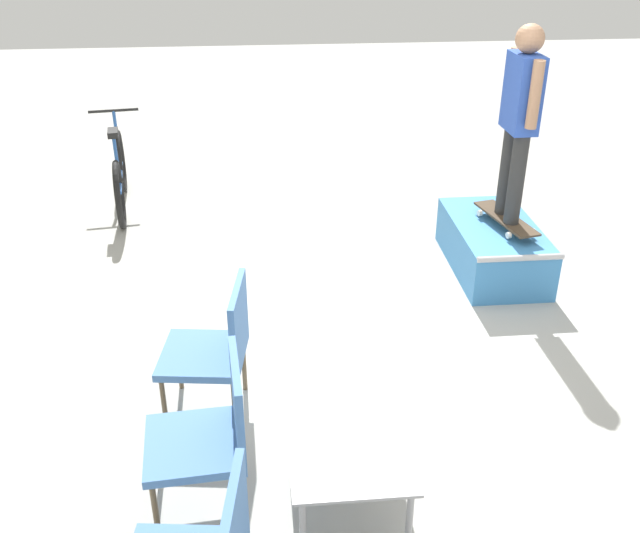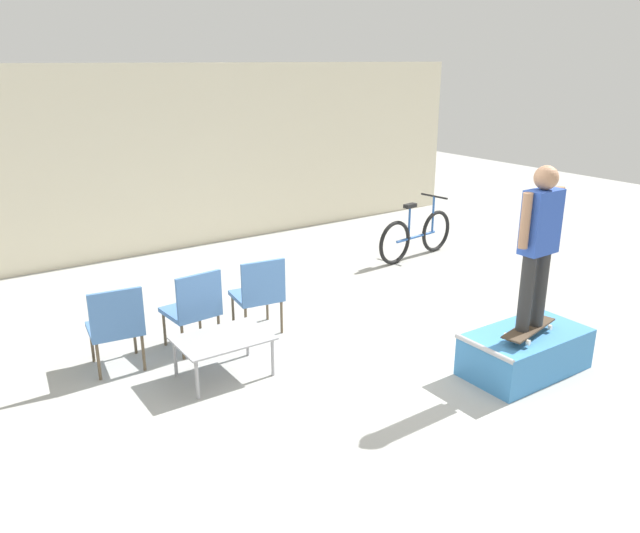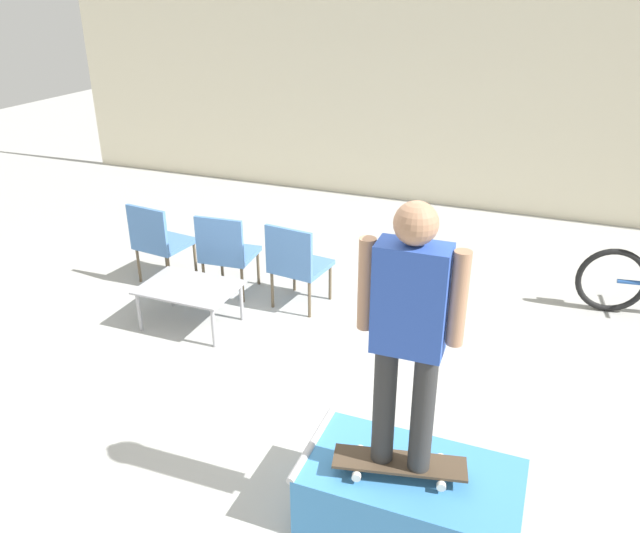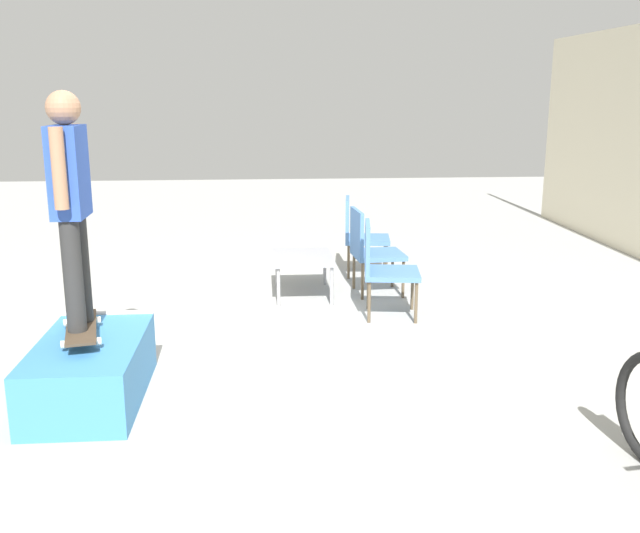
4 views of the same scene
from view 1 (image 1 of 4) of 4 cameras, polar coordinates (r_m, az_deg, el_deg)
ground_plane at (r=5.29m, az=7.44°, el=-7.34°), size 24.00×24.00×0.00m
skate_ramp_box at (r=6.53m, az=13.67°, el=1.56°), size 1.32×0.71×0.46m
skateboard_on_ramp at (r=6.37m, az=14.65°, el=3.72°), size 0.81×0.37×0.07m
person_skater at (r=6.06m, az=15.74°, el=11.94°), size 0.57×0.23×1.61m
coffee_table at (r=3.98m, az=2.16°, el=-13.86°), size 0.92×0.64×0.42m
patio_chair_center at (r=3.89m, az=-8.69°, el=-12.80°), size 0.56×0.56×0.92m
patio_chair_right at (r=4.53m, az=-8.26°, el=-6.17°), size 0.58×0.58×0.92m
bicycle at (r=7.86m, az=-15.71°, el=7.07°), size 1.71×0.52×0.96m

